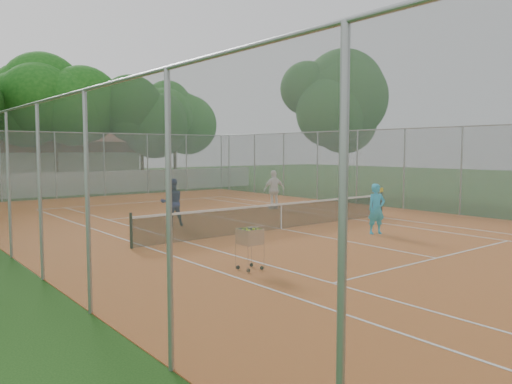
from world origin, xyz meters
TOP-DOWN VIEW (x-y plane):
  - ground at (0.00, 0.00)m, footprint 120.00×120.00m
  - court_pad at (0.00, 0.00)m, footprint 18.00×34.00m
  - court_lines at (0.00, 0.00)m, footprint 10.98×23.78m
  - tennis_net at (0.00, 0.00)m, footprint 11.88×0.10m
  - perimeter_fence at (0.00, 0.00)m, footprint 18.00×34.00m
  - boundary_wall at (0.00, 19.00)m, footprint 26.00×0.30m
  - clubhouse at (-2.00, 29.00)m, footprint 16.40×9.00m
  - tropical_trees at (0.00, 22.00)m, footprint 29.00×19.00m
  - player_near at (1.89, -2.88)m, footprint 0.75×0.62m
  - player_far_left at (-2.80, 3.17)m, footprint 1.03×0.89m
  - player_far_right at (3.87, 4.92)m, footprint 1.21×0.72m
  - ball_hopper at (-4.79, -4.29)m, footprint 0.63×0.63m

SIDE VIEW (x-z plane):
  - ground at x=0.00m, z-range 0.00..0.00m
  - court_pad at x=0.00m, z-range 0.00..0.02m
  - court_lines at x=0.00m, z-range 0.02..0.03m
  - tennis_net at x=0.00m, z-range 0.02..1.00m
  - ball_hopper at x=-4.79m, z-range 0.02..1.14m
  - boundary_wall at x=0.00m, z-range 0.00..1.50m
  - player_near at x=1.89m, z-range 0.02..1.78m
  - player_far_left at x=-2.80m, z-range 0.02..1.85m
  - player_far_right at x=3.87m, z-range 0.02..1.95m
  - perimeter_fence at x=0.00m, z-range 0.00..4.00m
  - clubhouse at x=-2.00m, z-range 0.00..4.40m
  - tropical_trees at x=0.00m, z-range 0.00..10.00m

